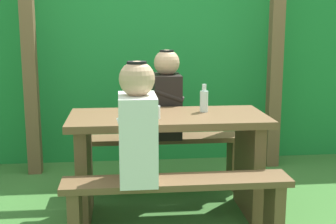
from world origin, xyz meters
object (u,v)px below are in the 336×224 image
(bench_far, at_px, (161,152))
(bottle_right, at_px, (204,100))
(bench_near, at_px, (177,200))
(picnic_table, at_px, (168,148))
(person_black_coat, at_px, (167,97))
(cell_phone, at_px, (131,119))
(bottle_left, at_px, (138,99))
(person_white_shirt, at_px, (138,127))
(drinking_glass, at_px, (155,112))

(bench_far, height_order, bottle_right, bottle_right)
(bench_near, height_order, bottle_right, bottle_right)
(bench_far, relative_size, bottle_right, 6.84)
(picnic_table, relative_size, person_black_coat, 1.95)
(cell_phone, bearing_deg, picnic_table, 28.99)
(bench_near, relative_size, person_black_coat, 1.95)
(bottle_left, bearing_deg, person_black_coat, 59.06)
(bench_near, height_order, bottle_left, bottle_left)
(cell_phone, bearing_deg, person_white_shirt, -83.39)
(picnic_table, distance_m, bottle_left, 0.42)
(picnic_table, height_order, cell_phone, cell_phone)
(person_black_coat, relative_size, bottle_left, 2.88)
(bench_near, relative_size, bench_far, 1.00)
(bench_near, xyz_separation_m, bottle_left, (-0.20, 0.65, 0.53))
(picnic_table, distance_m, bench_near, 0.56)
(person_black_coat, distance_m, drinking_glass, 0.66)
(picnic_table, xyz_separation_m, bench_far, (0.00, 0.53, -0.18))
(person_white_shirt, relative_size, drinking_glass, 8.21)
(drinking_glass, bearing_deg, bench_far, 81.10)
(bench_far, bearing_deg, bottle_left, -116.00)
(person_white_shirt, bearing_deg, bench_near, -0.81)
(bottle_right, bearing_deg, bottle_left, 177.03)
(picnic_table, bearing_deg, bottle_left, 150.56)
(bottle_right, xyz_separation_m, cell_phone, (-0.54, -0.23, -0.08))
(drinking_glass, xyz_separation_m, cell_phone, (-0.17, -0.02, -0.04))
(bench_far, relative_size, drinking_glass, 15.98)
(bench_near, bearing_deg, person_black_coat, 87.59)
(bench_near, xyz_separation_m, drinking_glass, (-0.10, 0.42, 0.47))
(picnic_table, distance_m, bottle_right, 0.44)
(bench_far, height_order, person_white_shirt, person_white_shirt)
(picnic_table, height_order, bottle_left, bottle_left)
(person_white_shirt, distance_m, cell_phone, 0.40)
(cell_phone, bearing_deg, bottle_right, 24.64)
(drinking_glass, height_order, cell_phone, drinking_glass)
(bench_near, bearing_deg, person_white_shirt, 179.19)
(person_white_shirt, xyz_separation_m, cell_phone, (-0.03, 0.39, -0.04))
(bench_far, bearing_deg, drinking_glass, -98.90)
(drinking_glass, bearing_deg, bench_near, -76.25)
(drinking_glass, bearing_deg, cell_phone, -173.15)
(drinking_glass, height_order, bottle_left, bottle_left)
(bench_near, height_order, cell_phone, cell_phone)
(person_black_coat, bearing_deg, person_white_shirt, -104.80)
(drinking_glass, relative_size, bottle_left, 0.35)
(bottle_right, bearing_deg, cell_phone, -157.24)
(person_white_shirt, height_order, drinking_glass, person_white_shirt)
(person_black_coat, distance_m, cell_phone, 0.74)
(picnic_table, relative_size, bottle_right, 6.84)
(person_white_shirt, relative_size, cell_phone, 5.14)
(picnic_table, relative_size, drinking_glass, 15.98)
(person_black_coat, bearing_deg, picnic_table, -94.82)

